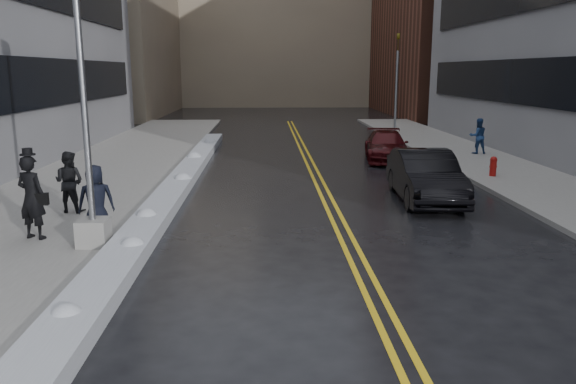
{
  "coord_description": "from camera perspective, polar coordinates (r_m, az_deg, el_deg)",
  "views": [
    {
      "loc": [
        0.56,
        -10.21,
        3.98
      ],
      "look_at": [
        1.06,
        2.15,
        1.3
      ],
      "focal_mm": 35.0,
      "sensor_mm": 36.0,
      "label": 1
    }
  ],
  "objects": [
    {
      "name": "sidewalk_east",
      "position": [
        22.65,
        22.38,
        1.36
      ],
      "size": [
        4.0,
        50.0,
        0.15
      ],
      "primitive_type": "cube",
      "color": "gray",
      "rests_on": "ground"
    },
    {
      "name": "pedestrian_b",
      "position": [
        16.53,
        -21.34,
        0.97
      ],
      "size": [
        0.94,
        0.8,
        1.69
      ],
      "primitive_type": "imported",
      "rotation": [
        0.0,
        0.0,
        2.92
      ],
      "color": "black",
      "rests_on": "sidewalk_west"
    },
    {
      "name": "lamppost",
      "position": [
        12.89,
        -19.78,
        5.05
      ],
      "size": [
        0.65,
        0.65,
        7.62
      ],
      "color": "gray",
      "rests_on": "sidewalk_west"
    },
    {
      "name": "lane_line_left",
      "position": [
        20.68,
        2.71,
        1.12
      ],
      "size": [
        0.12,
        50.0,
        0.01
      ],
      "primitive_type": "cube",
      "color": "gold",
      "rests_on": "ground"
    },
    {
      "name": "car_black",
      "position": [
        17.91,
        13.76,
        1.58
      ],
      "size": [
        1.88,
        4.83,
        1.57
      ],
      "primitive_type": "imported",
      "rotation": [
        0.0,
        0.0,
        -0.05
      ],
      "color": "black",
      "rests_on": "ground"
    },
    {
      "name": "lane_line_right",
      "position": [
        20.71,
        3.54,
        1.13
      ],
      "size": [
        0.12,
        50.0,
        0.01
      ],
      "primitive_type": "cube",
      "color": "gold",
      "rests_on": "ground"
    },
    {
      "name": "building_far",
      "position": [
        70.58,
        -1.18,
        17.93
      ],
      "size": [
        36.0,
        16.0,
        22.0
      ],
      "primitive_type": "cube",
      "color": "gray",
      "rests_on": "ground"
    },
    {
      "name": "pedestrian_east",
      "position": [
        27.91,
        18.74,
        5.41
      ],
      "size": [
        0.82,
        0.64,
        1.66
      ],
      "primitive_type": "imported",
      "rotation": [
        0.0,
        0.0,
        3.16
      ],
      "color": "navy",
      "rests_on": "sidewalk_east"
    },
    {
      "name": "car_maroon",
      "position": [
        25.77,
        9.98,
        4.62
      ],
      "size": [
        2.4,
        4.7,
        1.31
      ],
      "primitive_type": "imported",
      "rotation": [
        0.0,
        0.0,
        -0.13
      ],
      "color": "#39090C",
      "rests_on": "ground"
    },
    {
      "name": "pedestrian_c",
      "position": [
        13.92,
        -18.92,
        -0.82
      ],
      "size": [
        0.96,
        0.78,
        1.7
      ],
      "primitive_type": "imported",
      "rotation": [
        0.0,
        0.0,
        3.47
      ],
      "color": "black",
      "rests_on": "sidewalk_west"
    },
    {
      "name": "fire_hydrant",
      "position": [
        22.17,
        20.13,
        2.57
      ],
      "size": [
        0.26,
        0.26,
        0.73
      ],
      "color": "maroon",
      "rests_on": "sidewalk_east"
    },
    {
      "name": "pedestrian_fedora",
      "position": [
        14.18,
        -24.59,
        -0.5
      ],
      "size": [
        0.83,
        0.68,
        1.96
      ],
      "primitive_type": "imported",
      "rotation": [
        0.0,
        0.0,
        2.8
      ],
      "color": "black",
      "rests_on": "sidewalk_west"
    },
    {
      "name": "snow_ridge",
      "position": [
        18.85,
        -11.44,
        0.31
      ],
      "size": [
        0.9,
        30.0,
        0.34
      ],
      "primitive_type": "cube",
      "color": "silver",
      "rests_on": "ground"
    },
    {
      "name": "ground",
      "position": [
        10.98,
        -5.12,
        -9.1
      ],
      "size": [
        160.0,
        160.0,
        0.0
      ],
      "primitive_type": "plane",
      "color": "black",
      "rests_on": "ground"
    },
    {
      "name": "sidewalk_west",
      "position": [
        21.53,
        -19.3,
        1.08
      ],
      "size": [
        5.5,
        50.0,
        0.15
      ],
      "primitive_type": "cube",
      "color": "gray",
      "rests_on": "ground"
    },
    {
      "name": "traffic_signal",
      "position": [
        35.13,
        10.97,
        11.06
      ],
      "size": [
        0.16,
        0.2,
        6.0
      ],
      "color": "gray",
      "rests_on": "sidewalk_east"
    },
    {
      "name": "building_west_far",
      "position": [
        56.76,
        -19.57,
        16.62
      ],
      "size": [
        14.0,
        22.0,
        18.0
      ],
      "primitive_type": "cube",
      "color": "gray",
      "rests_on": "ground"
    }
  ]
}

